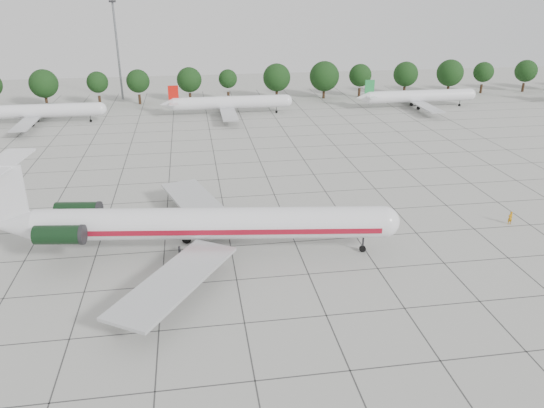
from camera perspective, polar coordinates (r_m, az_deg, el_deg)
The scene contains 9 objects.
ground at distance 66.27m, azimuth 2.45°, elevation -4.08°, with size 260.00×260.00×0.00m, color #A5A59E.
apron_joints at distance 79.70m, azimuth 0.37°, elevation 0.76°, with size 170.00×170.00×0.02m, color #383838.
main_airliner at distance 62.45m, azimuth -9.04°, elevation -2.07°, with size 47.85×37.42×11.26m.
ground_crew at distance 77.34m, azimuth 24.24°, elevation -1.37°, with size 0.67×0.44×1.82m, color #BB790B.
bg_airliner_b at distance 132.24m, azimuth -23.97°, elevation 9.10°, with size 28.24×27.20×7.40m.
bg_airliner_c at distance 130.33m, azimuth -4.56°, elevation 10.80°, with size 28.24×27.20×7.40m.
bg_airliner_d at distance 142.50m, azimuth 15.52°, elevation 11.09°, with size 28.24×27.20×7.40m.
tree_line at distance 144.88m, azimuth -8.89°, elevation 13.06°, with size 249.86×8.44×10.22m.
floodlight_mast at distance 151.78m, azimuth -16.32°, elevation 16.05°, with size 1.60×1.60×25.45m.
Camera 1 is at (-11.89, -57.87, 30.01)m, focal length 35.00 mm.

